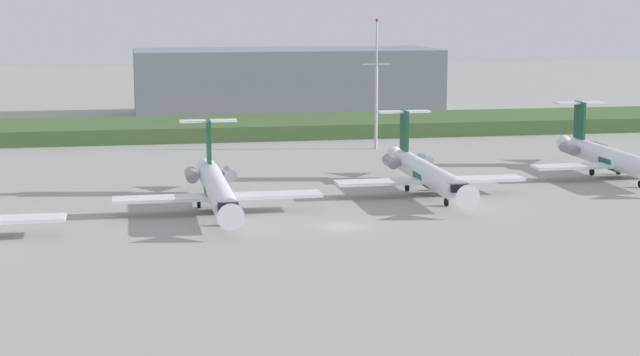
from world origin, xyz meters
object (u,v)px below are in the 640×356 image
at_px(regional_jet_second, 217,188).
at_px(antenna_mast, 376,95).
at_px(regional_jet_third, 427,173).
at_px(regional_jet_fourth, 612,158).

relative_size(regional_jet_second, antenna_mast, 1.53).
relative_size(regional_jet_second, regional_jet_third, 1.00).
bearing_deg(antenna_mast, regional_jet_second, -123.05).
distance_m(regional_jet_fourth, antenna_mast, 40.25).
xyz_separation_m(regional_jet_second, regional_jet_fourth, (53.13, 12.71, 0.00)).
xyz_separation_m(regional_jet_fourth, antenna_mast, (-24.37, 31.48, 5.93)).
bearing_deg(regional_jet_fourth, antenna_mast, 127.74).
bearing_deg(antenna_mast, regional_jet_third, -94.46).
bearing_deg(regional_jet_second, regional_jet_third, 12.66).
height_order(regional_jet_second, antenna_mast, antenna_mast).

